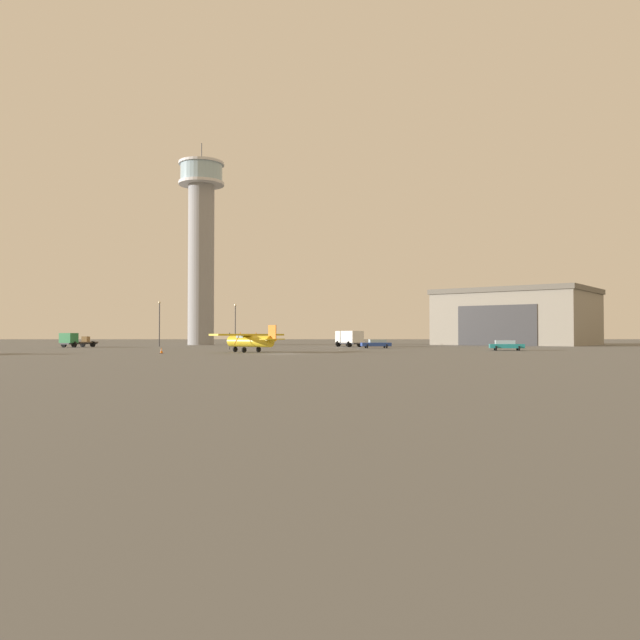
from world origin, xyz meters
The scene contains 11 objects.
ground_plane centered at (0.00, 0.00, 0.00)m, with size 400.00×400.00×0.00m, color #60605E.
control_tower centered at (-19.21, 58.26, 21.56)m, with size 9.25×9.25×41.38m.
hangar centered at (45.42, 58.01, 5.66)m, with size 36.67×35.59×11.29m.
airplane_yellow centered at (-3.83, 5.55, 1.51)m, with size 8.60×9.35×3.23m.
truck_flatbed_green centered at (-35.88, 34.83, 1.17)m, with size 4.75×7.04×2.36m.
truck_box_white centered at (9.90, 37.91, 1.59)m, with size 4.69×6.26×2.73m.
car_teal centered at (29.32, 13.63, 0.74)m, with size 4.69×2.85×1.37m.
car_blue centered at (13.46, 27.57, 0.74)m, with size 4.73×2.62×1.37m.
light_post_west centered at (-11.46, 52.31, 4.84)m, with size 0.44×0.44×8.05m.
light_post_east centered at (-23.25, 40.36, 4.80)m, with size 0.44×0.44×7.97m.
traffic_cone_near_left centered at (-13.47, 1.47, 0.33)m, with size 0.36×0.36×0.66m.
Camera 1 is at (3.51, -68.85, 2.17)m, focal length 34.97 mm.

